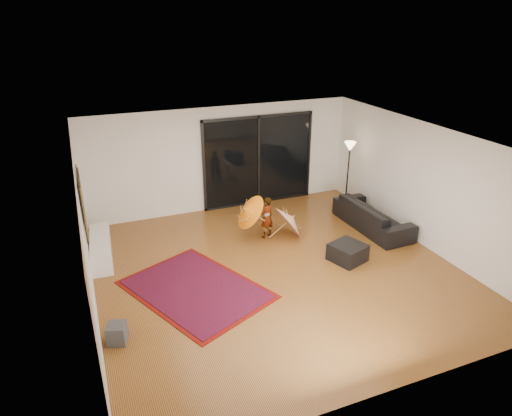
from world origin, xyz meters
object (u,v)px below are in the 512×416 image
sofa (373,216)px  ottoman (348,252)px  media_console (101,248)px  child (267,217)px

sofa → ottoman: size_ratio=3.42×
media_console → ottoman: (4.80, -2.04, -0.04)m
media_console → child: (3.64, -0.41, 0.27)m
ottoman → child: bearing=125.4°
sofa → ottoman: 1.80m
child → media_console: bearing=-26.0°
media_console → sofa: bearing=-4.9°
ottoman → sofa: bearing=38.7°
sofa → child: (-2.56, 0.51, 0.17)m
media_console → ottoman: 5.21m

